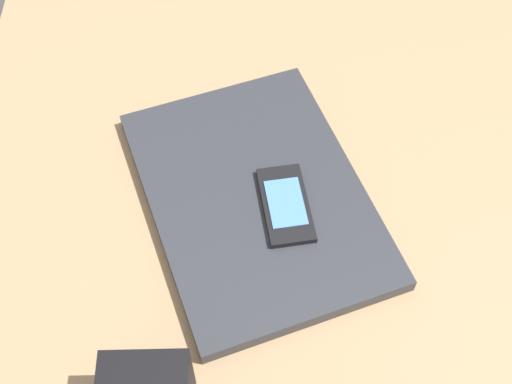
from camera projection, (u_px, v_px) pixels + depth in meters
desk_surface at (279, 268)px, 80.75cm from camera, size 120.00×80.00×3.00cm
laptop_closed at (256, 197)px, 83.47cm from camera, size 41.15×34.98×1.95cm
cell_phone_on_laptop at (286, 205)px, 81.12cm from camera, size 11.49×6.78×0.97cm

